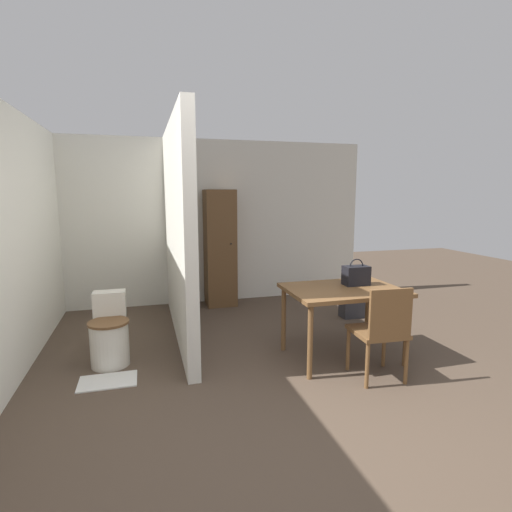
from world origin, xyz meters
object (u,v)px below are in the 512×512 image
Objects in this scene: dining_table at (343,296)px; toilet at (110,335)px; wooden_cabinet at (220,248)px; space_heater at (352,299)px; handbag at (356,275)px; wooden_chair at (382,329)px.

toilet is at bearing 167.41° from dining_table.
wooden_cabinet is 3.51× the size of space_heater.
wooden_cabinet reaches higher than toilet.
handbag is 2.46m from wooden_cabinet.
dining_table is at bearing -154.37° from handbag.
wooden_chair is 1.91m from space_heater.
dining_table reaches higher than toilet.
dining_table is 0.65× the size of wooden_cabinet.
handbag reaches higher than space_heater.
wooden_chair is 0.75m from handbag.
space_heater is at bearing 71.82° from wooden_chair.
toilet is 3.18m from space_heater.
toilet is (-2.30, 0.51, -0.37)m from dining_table.
space_heater is (0.60, 1.11, -0.60)m from handbag.
dining_table is at bearing -70.48° from wooden_cabinet.
space_heater is at bearing 61.59° from handbag.
handbag is (0.19, 0.09, 0.18)m from dining_table.
handbag reaches higher than wooden_chair.
wooden_cabinet reaches higher than wooden_chair.
wooden_chair is 0.51× the size of wooden_cabinet.
space_heater is at bearing 56.58° from dining_table.
wooden_chair is at bearing -98.60° from handbag.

